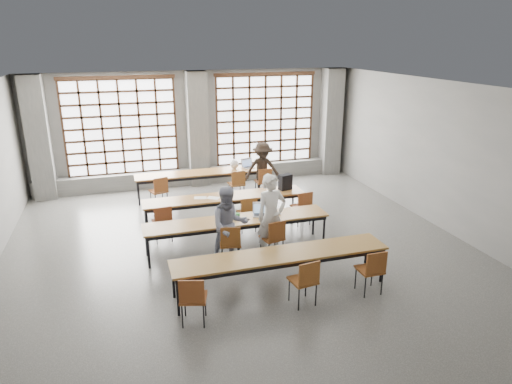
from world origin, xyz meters
TOP-DOWN VIEW (x-y plane):
  - floor at (0.00, 0.00)m, footprint 11.00×11.00m
  - ceiling at (0.00, 0.00)m, footprint 11.00×11.00m
  - wall_back at (0.00, 5.50)m, footprint 10.00×0.00m
  - wall_front at (0.00, -5.50)m, footprint 10.00×0.00m
  - wall_right at (5.00, 0.00)m, footprint 0.00×11.00m
  - column_left at (-4.50, 5.22)m, footprint 0.60×0.55m
  - column_mid at (0.00, 5.22)m, footprint 0.60×0.55m
  - column_right at (4.50, 5.22)m, footprint 0.60×0.55m
  - window_left at (-2.25, 5.42)m, footprint 3.32×0.12m
  - window_right at (2.25, 5.42)m, footprint 3.32×0.12m
  - sill_ledge at (0.00, 5.30)m, footprint 9.80×0.35m
  - desk_row_a at (-0.04, 4.04)m, footprint 4.00×0.70m
  - desk_row_b at (0.02, 1.77)m, footprint 4.00×0.70m
  - desk_row_c at (-0.08, 0.22)m, footprint 4.00×0.70m
  - desk_row_d at (0.26, -1.61)m, footprint 4.00×0.70m
  - chair_back_left at (-1.42, 3.42)m, footprint 0.52×0.53m
  - chair_back_mid at (0.76, 3.41)m, footprint 0.44×0.45m
  - chair_back_right at (1.56, 3.41)m, footprint 0.43×0.43m
  - chair_mid_left at (-1.58, 1.14)m, footprint 0.45×0.46m
  - chair_mid_centre at (0.42, 1.14)m, footprint 0.43×0.43m
  - chair_mid_right at (1.83, 1.14)m, footprint 0.47×0.47m
  - chair_front_left at (-0.39, -0.40)m, footprint 0.49×0.49m
  - chair_front_right at (0.54, -0.40)m, footprint 0.50×0.50m
  - chair_near_left at (-1.46, -2.24)m, footprint 0.52×0.52m
  - chair_near_mid at (0.47, -2.24)m, footprint 0.47×0.48m
  - chair_near_right at (1.76, -2.24)m, footprint 0.42×0.43m
  - student_male at (0.52, -0.28)m, footprint 0.72×0.53m
  - student_female at (-0.38, -0.28)m, footprint 0.80×0.63m
  - student_back at (1.56, 3.54)m, footprint 1.07×0.65m
  - laptop_front at (0.49, 0.33)m, footprint 0.43×0.39m
  - laptop_back at (1.30, 4.15)m, footprint 0.42×0.38m
  - mouse at (0.87, 0.20)m, footprint 0.11×0.08m
  - green_box at (-0.13, 0.30)m, footprint 0.27×0.17m
  - phone at (0.10, 0.12)m, footprint 0.13×0.07m
  - paper_sheet_a at (-0.58, 1.82)m, footprint 0.34×0.27m
  - paper_sheet_b at (-0.28, 1.72)m, footprint 0.36×0.34m
  - backpack at (1.62, 1.82)m, footprint 0.36×0.27m
  - plastic_bag at (0.86, 4.09)m, footprint 0.32×0.29m
  - red_pouch at (-1.44, -2.16)m, footprint 0.21×0.13m

SIDE VIEW (x-z plane):
  - floor at x=0.00m, z-range 0.00..0.00m
  - sill_ledge at x=0.00m, z-range 0.00..0.50m
  - red_pouch at x=-1.44m, z-range 0.47..0.53m
  - chair_back_left at x=-1.42m, z-range 0.10..0.98m
  - chair_back_mid at x=0.76m, z-range 0.10..0.98m
  - chair_back_right at x=1.56m, z-range 0.10..0.98m
  - chair_mid_left at x=-1.58m, z-range 0.10..0.98m
  - chair_mid_centre at x=0.42m, z-range 0.10..0.98m
  - chair_mid_right at x=1.83m, z-range 0.10..0.98m
  - chair_front_left at x=-0.39m, z-range 0.10..0.98m
  - chair_front_right at x=0.54m, z-range 0.10..0.98m
  - chair_near_left at x=-1.46m, z-range 0.10..0.98m
  - chair_near_mid at x=0.47m, z-range 0.10..0.98m
  - chair_near_right at x=1.76m, z-range 0.10..0.98m
  - desk_row_a at x=-0.04m, z-range 0.30..1.03m
  - desk_row_b at x=0.02m, z-range 0.30..1.03m
  - desk_row_c at x=-0.08m, z-range 0.30..1.03m
  - desk_row_d at x=0.26m, z-range 0.30..1.03m
  - paper_sheet_a at x=-0.58m, z-range 0.73..0.73m
  - paper_sheet_b at x=-0.28m, z-range 0.73..0.73m
  - phone at x=0.10m, z-range 0.73..0.74m
  - mouse at x=0.87m, z-range 0.73..0.77m
  - green_box at x=-0.13m, z-range 0.73..0.82m
  - laptop_front at x=0.49m, z-range 0.66..0.92m
  - laptop_back at x=1.30m, z-range 0.66..0.92m
  - student_back at x=1.56m, z-range 0.00..1.60m
  - student_female at x=-0.38m, z-range 0.00..1.64m
  - plastic_bag at x=0.86m, z-range 0.73..1.02m
  - student_male at x=0.52m, z-range 0.00..1.81m
  - backpack at x=1.62m, z-range 0.73..1.13m
  - wall_back at x=0.00m, z-range -3.25..6.75m
  - wall_front at x=0.00m, z-range -3.25..6.75m
  - wall_right at x=5.00m, z-range -3.75..7.25m
  - column_left at x=-4.50m, z-range 0.00..3.50m
  - column_mid at x=0.00m, z-range 0.00..3.50m
  - column_right at x=4.50m, z-range 0.00..3.50m
  - window_left at x=-2.25m, z-range 0.40..3.40m
  - window_right at x=2.25m, z-range 0.40..3.40m
  - ceiling at x=0.00m, z-range 3.50..3.50m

